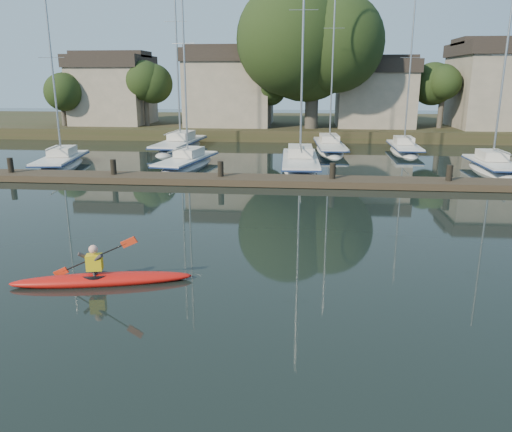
# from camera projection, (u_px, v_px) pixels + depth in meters

# --- Properties ---
(ground) EXTENTS (160.00, 160.00, 0.00)m
(ground) POSITION_uv_depth(u_px,v_px,m) (244.00, 290.00, 13.45)
(ground) COLOR black
(ground) RESTS_ON ground
(kayak) EXTENTS (4.99, 1.75, 1.59)m
(kayak) POSITION_uv_depth(u_px,v_px,m) (101.00, 277.00, 13.83)
(kayak) COLOR red
(kayak) RESTS_ON ground
(dock) EXTENTS (34.00, 2.00, 1.80)m
(dock) POSITION_uv_depth(u_px,v_px,m) (276.00, 180.00, 26.82)
(dock) COLOR #3E3123
(dock) RESTS_ON ground
(sailboat_0) EXTENTS (3.21, 7.68, 11.82)m
(sailboat_0) POSITION_uv_depth(u_px,v_px,m) (62.00, 169.00, 32.51)
(sailboat_0) COLOR silver
(sailboat_0) RESTS_ON ground
(sailboat_1) EXTENTS (3.36, 8.23, 13.09)m
(sailboat_1) POSITION_uv_depth(u_px,v_px,m) (187.00, 169.00, 32.36)
(sailboat_1) COLOR silver
(sailboat_1) RESTS_ON ground
(sailboat_2) EXTENTS (2.60, 9.87, 16.22)m
(sailboat_2) POSITION_uv_depth(u_px,v_px,m) (300.00, 171.00, 31.88)
(sailboat_2) COLOR silver
(sailboat_2) RESTS_ON ground
(sailboat_4) EXTENTS (2.18, 7.04, 11.93)m
(sailboat_4) POSITION_uv_depth(u_px,v_px,m) (492.00, 174.00, 30.76)
(sailboat_4) COLOR silver
(sailboat_4) RESTS_ON ground
(sailboat_5) EXTENTS (3.05, 10.21, 16.67)m
(sailboat_5) POSITION_uv_depth(u_px,v_px,m) (180.00, 152.00, 40.28)
(sailboat_5) COLOR silver
(sailboat_5) RESTS_ON ground
(sailboat_6) EXTENTS (2.62, 9.94, 15.64)m
(sailboat_6) POSITION_uv_depth(u_px,v_px,m) (329.00, 153.00, 39.53)
(sailboat_6) COLOR silver
(sailboat_6) RESTS_ON ground
(sailboat_7) EXTENTS (2.09, 7.56, 12.15)m
(sailboat_7) POSITION_uv_depth(u_px,v_px,m) (404.00, 154.00, 38.70)
(sailboat_7) COLOR silver
(sailboat_7) RESTS_ON ground
(shore) EXTENTS (90.00, 25.25, 12.75)m
(shore) POSITION_uv_depth(u_px,v_px,m) (307.00, 101.00, 51.07)
(shore) COLOR #2C3219
(shore) RESTS_ON ground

